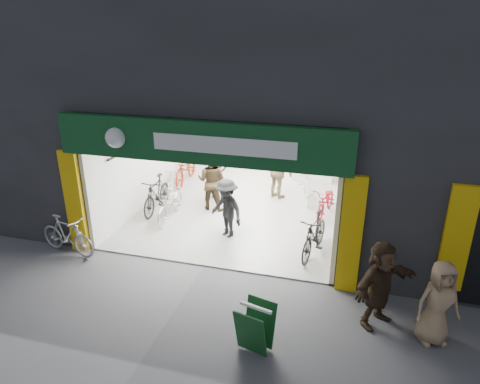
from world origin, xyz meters
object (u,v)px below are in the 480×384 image
at_px(bike_right_front, 314,235).
at_px(sandwich_board, 255,327).
at_px(bike_left_front, 171,203).
at_px(pedestrian_near, 438,303).
at_px(parked_bike, 67,235).

height_order(bike_right_front, sandwich_board, bike_right_front).
xyz_separation_m(bike_left_front, pedestrian_near, (6.62, -3.47, 0.32)).
bearing_deg(parked_bike, pedestrian_near, -85.29).
height_order(pedestrian_near, sandwich_board, pedestrian_near).
distance_m(bike_right_front, pedestrian_near, 3.50).
height_order(bike_left_front, bike_right_front, bike_right_front).
bearing_deg(bike_right_front, parked_bike, -153.35).
xyz_separation_m(bike_right_front, pedestrian_near, (2.40, -2.53, 0.27)).
xyz_separation_m(pedestrian_near, sandwich_board, (-3.01, -1.07, -0.32)).
height_order(parked_bike, sandwich_board, parked_bike).
bearing_deg(pedestrian_near, bike_left_front, 132.03).
bearing_deg(bike_left_front, parked_bike, -126.11).
distance_m(bike_left_front, bike_right_front, 4.32).
bearing_deg(bike_right_front, pedestrian_near, -34.94).
bearing_deg(bike_left_front, pedestrian_near, -31.05).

